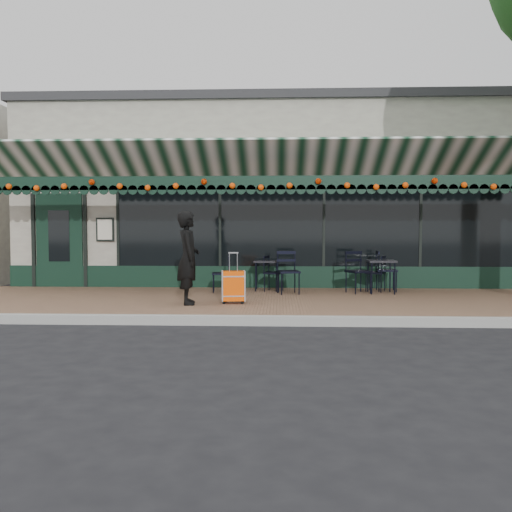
{
  "coord_description": "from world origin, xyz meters",
  "views": [
    {
      "loc": [
        0.38,
        -8.56,
        1.54
      ],
      "look_at": [
        -0.06,
        1.6,
        1.01
      ],
      "focal_mm": 38.0,
      "sensor_mm": 36.0,
      "label": 1
    }
  ],
  "objects_px": {
    "cafe_table_a": "(381,264)",
    "chair_b_right": "(274,273)",
    "chair_a_front": "(358,272)",
    "cafe_table_b": "(266,264)",
    "suitcase": "(233,287)",
    "chair_b_front": "(288,272)",
    "chair_b_left": "(221,274)",
    "woman": "(188,258)",
    "chair_a_left": "(375,273)",
    "chair_a_right": "(386,271)"
  },
  "relations": [
    {
      "from": "cafe_table_b",
      "to": "chair_a_right",
      "type": "relative_size",
      "value": 0.74
    },
    {
      "from": "woman",
      "to": "chair_b_front",
      "type": "distance_m",
      "value": 2.49
    },
    {
      "from": "cafe_table_b",
      "to": "chair_a_right",
      "type": "height_order",
      "value": "chair_a_right"
    },
    {
      "from": "woman",
      "to": "chair_b_left",
      "type": "relative_size",
      "value": 2.12
    },
    {
      "from": "suitcase",
      "to": "chair_a_front",
      "type": "height_order",
      "value": "suitcase"
    },
    {
      "from": "chair_a_left",
      "to": "chair_a_right",
      "type": "relative_size",
      "value": 0.89
    },
    {
      "from": "chair_a_left",
      "to": "chair_b_left",
      "type": "height_order",
      "value": "chair_a_left"
    },
    {
      "from": "chair_b_front",
      "to": "chair_b_left",
      "type": "bearing_deg",
      "value": 159.19
    },
    {
      "from": "chair_b_right",
      "to": "chair_a_front",
      "type": "bearing_deg",
      "value": -81.46
    },
    {
      "from": "woman",
      "to": "chair_a_front",
      "type": "xyz_separation_m",
      "value": [
        3.34,
        1.82,
        -0.39
      ]
    },
    {
      "from": "cafe_table_a",
      "to": "chair_a_left",
      "type": "bearing_deg",
      "value": 100.77
    },
    {
      "from": "cafe_table_b",
      "to": "chair_a_front",
      "type": "bearing_deg",
      "value": -11.56
    },
    {
      "from": "suitcase",
      "to": "chair_b_front",
      "type": "xyz_separation_m",
      "value": [
        1.03,
        1.5,
        0.14
      ]
    },
    {
      "from": "chair_b_left",
      "to": "chair_b_front",
      "type": "relative_size",
      "value": 0.87
    },
    {
      "from": "cafe_table_b",
      "to": "chair_b_left",
      "type": "height_order",
      "value": "chair_b_left"
    },
    {
      "from": "suitcase",
      "to": "chair_b_right",
      "type": "height_order",
      "value": "suitcase"
    },
    {
      "from": "cafe_table_a",
      "to": "chair_a_front",
      "type": "xyz_separation_m",
      "value": [
        -0.48,
        0.0,
        -0.18
      ]
    },
    {
      "from": "chair_a_left",
      "to": "cafe_table_b",
      "type": "bearing_deg",
      "value": -67.99
    },
    {
      "from": "cafe_table_b",
      "to": "chair_b_front",
      "type": "bearing_deg",
      "value": -51.49
    },
    {
      "from": "suitcase",
      "to": "chair_b_left",
      "type": "xyz_separation_m",
      "value": [
        -0.41,
        1.72,
        0.08
      ]
    },
    {
      "from": "cafe_table_a",
      "to": "chair_b_right",
      "type": "distance_m",
      "value": 2.31
    },
    {
      "from": "cafe_table_a",
      "to": "chair_b_left",
      "type": "height_order",
      "value": "chair_b_left"
    },
    {
      "from": "suitcase",
      "to": "cafe_table_a",
      "type": "xyz_separation_m",
      "value": [
        3.01,
        1.7,
        0.32
      ]
    },
    {
      "from": "suitcase",
      "to": "cafe_table_b",
      "type": "distance_m",
      "value": 2.19
    },
    {
      "from": "cafe_table_b",
      "to": "suitcase",
      "type": "bearing_deg",
      "value": -104.72
    },
    {
      "from": "cafe_table_a",
      "to": "chair_b_front",
      "type": "distance_m",
      "value": 1.99
    },
    {
      "from": "woman",
      "to": "chair_b_right",
      "type": "relative_size",
      "value": 2.13
    },
    {
      "from": "chair_a_left",
      "to": "chair_b_right",
      "type": "bearing_deg",
      "value": -64.55
    },
    {
      "from": "chair_a_front",
      "to": "cafe_table_b",
      "type": "bearing_deg",
      "value": 143.68
    },
    {
      "from": "cafe_table_a",
      "to": "chair_a_right",
      "type": "distance_m",
      "value": 0.46
    },
    {
      "from": "cafe_table_b",
      "to": "chair_a_left",
      "type": "height_order",
      "value": "chair_a_left"
    },
    {
      "from": "cafe_table_a",
      "to": "chair_b_front",
      "type": "height_order",
      "value": "chair_b_front"
    },
    {
      "from": "chair_a_front",
      "to": "chair_b_front",
      "type": "bearing_deg",
      "value": 162.85
    },
    {
      "from": "chair_a_right",
      "to": "chair_a_left",
      "type": "bearing_deg",
      "value": 103.59
    },
    {
      "from": "suitcase",
      "to": "chair_b_front",
      "type": "bearing_deg",
      "value": 48.51
    },
    {
      "from": "chair_b_front",
      "to": "chair_b_right",
      "type": "bearing_deg",
      "value": 111.62
    },
    {
      "from": "cafe_table_b",
      "to": "chair_b_left",
      "type": "bearing_deg",
      "value": -158.38
    },
    {
      "from": "chair_b_right",
      "to": "chair_b_front",
      "type": "bearing_deg",
      "value": -129.32
    },
    {
      "from": "chair_b_left",
      "to": "chair_b_front",
      "type": "bearing_deg",
      "value": 76.61
    },
    {
      "from": "chair_a_left",
      "to": "chair_b_front",
      "type": "distance_m",
      "value": 1.98
    },
    {
      "from": "chair_b_right",
      "to": "chair_a_left",
      "type": "bearing_deg",
      "value": -71.57
    },
    {
      "from": "woman",
      "to": "chair_a_front",
      "type": "height_order",
      "value": "woman"
    },
    {
      "from": "cafe_table_a",
      "to": "woman",
      "type": "bearing_deg",
      "value": -154.51
    },
    {
      "from": "woman",
      "to": "suitcase",
      "type": "distance_m",
      "value": 0.98
    },
    {
      "from": "cafe_table_b",
      "to": "chair_a_front",
      "type": "relative_size",
      "value": 0.73
    },
    {
      "from": "cafe_table_a",
      "to": "chair_b_right",
      "type": "xyz_separation_m",
      "value": [
        -2.28,
        0.27,
        -0.23
      ]
    },
    {
      "from": "cafe_table_a",
      "to": "chair_a_left",
      "type": "relative_size",
      "value": 0.88
    },
    {
      "from": "woman",
      "to": "cafe_table_a",
      "type": "relative_size",
      "value": 2.4
    },
    {
      "from": "chair_a_left",
      "to": "chair_a_front",
      "type": "relative_size",
      "value": 0.88
    },
    {
      "from": "chair_b_left",
      "to": "chair_a_left",
      "type": "bearing_deg",
      "value": 90.43
    }
  ]
}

